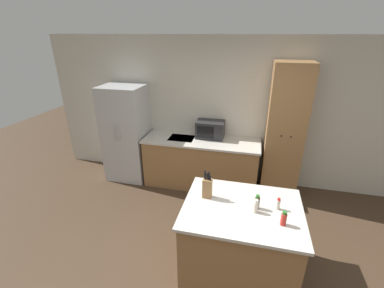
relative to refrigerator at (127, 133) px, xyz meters
The scene contains 12 objects.
ground_plane 2.97m from the refrigerator, 43.86° to the right, with size 14.00×14.00×0.00m, color #423021.
wall_back 2.12m from the refrigerator, 10.15° to the left, with size 7.20×0.06×2.60m.
refrigerator is the anchor object (origin of this frame).
back_counter 1.49m from the refrigerator, ahead, with size 2.04×0.70×0.89m.
pantry_cabinet 2.80m from the refrigerator, ahead, with size 0.58×0.55×2.24m.
kitchen_island 2.87m from the refrigerator, 37.88° to the right, with size 1.27×1.00×0.89m.
microwave 1.57m from the refrigerator, ahead, with size 0.49×0.33×0.30m.
knife_block 2.46m from the refrigerator, 41.86° to the right, with size 0.10×0.08×0.34m.
spice_bottle_tall_dark 2.97m from the refrigerator, 36.96° to the right, with size 0.05×0.05×0.15m.
spice_bottle_short_red 2.94m from the refrigerator, 35.76° to the right, with size 0.05×0.05×0.16m.
spice_bottle_amber_oil 3.27m from the refrigerator, 36.06° to the right, with size 0.06×0.06×0.16m.
spice_bottle_green_herb 3.10m from the refrigerator, 32.81° to the right, with size 0.04×0.04×0.14m.
Camera 1 is at (0.20, -2.10, 2.62)m, focal length 24.00 mm.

